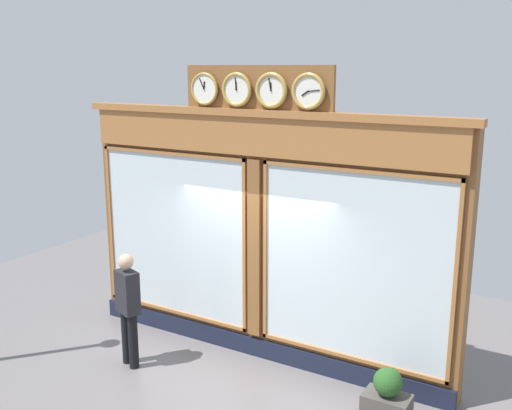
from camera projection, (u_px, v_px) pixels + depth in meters
The scene contains 4 objects.
shop_facade at pixel (260, 233), 8.60m from camera, with size 6.00×0.42×4.26m.
pedestrian at pixel (128, 305), 8.41m from camera, with size 0.41×0.33×1.69m.
planter_box at pixel (386, 410), 7.12m from camera, with size 0.56×0.36×0.40m, color #4C4742.
planter_shrub at pixel (388, 382), 7.04m from camera, with size 0.35×0.35×0.35m, color #285623.
Camera 1 is at (-4.18, 7.03, 4.25)m, focal length 41.46 mm.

